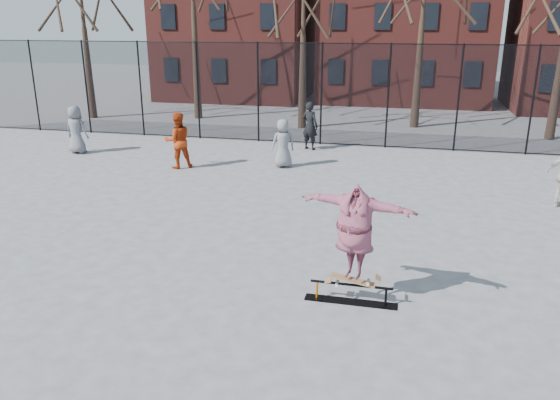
% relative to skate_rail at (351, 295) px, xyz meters
% --- Properties ---
extents(ground, '(100.00, 100.00, 0.00)m').
position_rel_skate_rail_xyz_m(ground, '(-1.25, -0.15, -0.14)').
color(ground, slate).
extents(skate_rail, '(1.65, 0.25, 0.36)m').
position_rel_skate_rail_xyz_m(skate_rail, '(0.00, 0.00, 0.00)').
color(skate_rail, black).
rests_on(skate_rail, ground).
extents(skateboard, '(0.86, 0.20, 0.10)m').
position_rel_skate_rail_xyz_m(skateboard, '(0.02, 0.00, 0.27)').
color(skateboard, '#93603A').
rests_on(skateboard, skate_rail).
extents(skater, '(2.14, 1.03, 1.68)m').
position_rel_skate_rail_xyz_m(skater, '(0.02, -0.00, 1.16)').
color(skater, '#40327E').
rests_on(skater, skateboard).
extents(bystander_grey, '(0.92, 0.65, 1.79)m').
position_rel_skate_rail_xyz_m(bystander_grey, '(-11.32, 9.18, 0.75)').
color(bystander_grey, slate).
rests_on(bystander_grey, ground).
extents(bystander_black, '(0.80, 0.67, 1.86)m').
position_rel_skate_rail_xyz_m(bystander_black, '(-2.91, 11.85, 0.79)').
color(bystander_black, black).
rests_on(bystander_black, ground).
extents(bystander_red, '(1.16, 1.11, 1.89)m').
position_rel_skate_rail_xyz_m(bystander_red, '(-6.74, 8.05, 0.80)').
color(bystander_red, '#AD330F').
rests_on(bystander_red, ground).
extents(bystander_extra, '(0.96, 0.86, 1.66)m').
position_rel_skate_rail_xyz_m(bystander_extra, '(-3.31, 8.94, 0.69)').
color(bystander_extra, slate).
rests_on(bystander_extra, ground).
extents(fence, '(34.03, 0.07, 4.00)m').
position_rel_skate_rail_xyz_m(fence, '(-1.27, 12.85, 1.91)').
color(fence, black).
rests_on(fence, ground).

